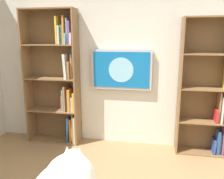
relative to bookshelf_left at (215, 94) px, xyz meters
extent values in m
cube|color=silver|center=(1.29, -0.17, 0.44)|extent=(4.52, 0.06, 2.70)
cube|color=brown|center=(0.50, 0.02, 0.08)|extent=(0.02, 0.28, 1.97)
cube|color=brown|center=(0.10, -0.11, 0.08)|extent=(0.81, 0.01, 1.97)
cube|color=brown|center=(0.10, 0.02, -0.90)|extent=(0.77, 0.27, 0.02)
cube|color=brown|center=(0.10, 0.02, -0.41)|extent=(0.77, 0.27, 0.02)
cube|color=brown|center=(0.10, 0.02, 0.08)|extent=(0.77, 0.27, 0.02)
cube|color=brown|center=(0.10, 0.02, 0.57)|extent=(0.77, 0.27, 0.02)
cube|color=brown|center=(0.10, 0.02, 1.05)|extent=(0.77, 0.27, 0.02)
cube|color=#7D487C|center=(-0.16, 0.02, -0.68)|extent=(0.02, 0.20, 0.42)
cube|color=#347247|center=(-0.12, 0.02, -0.74)|extent=(0.02, 0.15, 0.30)
cube|color=#2B4A8B|center=(-0.09, 0.04, -0.71)|extent=(0.04, 0.15, 0.36)
cube|color=#2E478C|center=(-0.05, 0.01, -0.79)|extent=(0.04, 0.21, 0.20)
cube|color=orange|center=(-0.12, 0.02, -0.19)|extent=(0.03, 0.14, 0.41)
cube|color=silver|center=(-0.09, 0.04, -0.21)|extent=(0.02, 0.20, 0.38)
cube|color=#946741|center=(-0.06, 0.02, -0.18)|extent=(0.02, 0.18, 0.44)
cube|color=#B72829|center=(-0.03, 0.03, -0.31)|extent=(0.03, 0.21, 0.19)
cube|color=brown|center=(2.05, 0.02, 0.15)|extent=(0.02, 0.28, 2.12)
cube|color=brown|center=(2.88, 0.02, 0.15)|extent=(0.02, 0.28, 2.12)
cube|color=brown|center=(2.47, -0.11, 0.15)|extent=(0.85, 0.01, 2.12)
cube|color=brown|center=(2.47, 0.02, -0.90)|extent=(0.81, 0.27, 0.02)
cube|color=brown|center=(2.47, 0.02, -0.37)|extent=(0.81, 0.27, 0.02)
cube|color=brown|center=(2.47, 0.02, 0.15)|extent=(0.81, 0.27, 0.02)
cube|color=brown|center=(2.47, 0.02, 0.68)|extent=(0.81, 0.27, 0.02)
cube|color=brown|center=(2.47, 0.02, 1.20)|extent=(0.81, 0.27, 0.02)
cube|color=silver|center=(2.08, 0.04, -0.67)|extent=(0.02, 0.23, 0.43)
cube|color=olive|center=(2.12, 0.04, -0.65)|extent=(0.02, 0.18, 0.48)
cube|color=orange|center=(2.14, 0.03, -0.76)|extent=(0.02, 0.14, 0.25)
cube|color=orange|center=(2.18, 0.03, -0.70)|extent=(0.03, 0.12, 0.38)
cube|color=#23539F|center=(2.21, 0.02, -0.68)|extent=(0.04, 0.21, 0.41)
cube|color=gold|center=(2.09, 0.03, -0.21)|extent=(0.03, 0.18, 0.30)
cube|color=beige|center=(2.13, 0.03, -0.25)|extent=(0.03, 0.17, 0.23)
cube|color=orange|center=(2.17, 0.02, -0.19)|extent=(0.04, 0.22, 0.35)
cube|color=#2D5594|center=(2.20, 0.03, -0.23)|extent=(0.02, 0.16, 0.27)
cube|color=#A3693B|center=(2.24, 0.02, -0.16)|extent=(0.03, 0.23, 0.40)
cube|color=#60A3AC|center=(2.27, 0.04, -0.19)|extent=(0.02, 0.15, 0.35)
cube|color=#B43D27|center=(2.30, 0.02, -0.24)|extent=(0.03, 0.13, 0.24)
cube|color=#2B468A|center=(2.09, 0.02, 0.40)|extent=(0.03, 0.14, 0.47)
cube|color=orange|center=(2.12, 0.02, 0.35)|extent=(0.02, 0.12, 0.38)
cube|color=#9D754D|center=(2.16, 0.02, 0.30)|extent=(0.04, 0.22, 0.27)
cube|color=silver|center=(2.20, 0.04, 0.35)|extent=(0.06, 0.22, 0.38)
cube|color=silver|center=(2.09, 0.04, 0.77)|extent=(0.03, 0.23, 0.17)
cube|color=#81458F|center=(2.12, 0.03, 0.86)|extent=(0.04, 0.20, 0.34)
cube|color=#62A2AA|center=(2.16, 0.03, 0.88)|extent=(0.02, 0.16, 0.38)
cube|color=#69A5A3|center=(2.18, 0.03, 0.77)|extent=(0.04, 0.20, 0.17)
cube|color=orange|center=(2.22, 0.02, 0.89)|extent=(0.03, 0.18, 0.42)
cube|color=#3A7648|center=(2.25, 0.02, 0.83)|extent=(0.03, 0.16, 0.28)
cube|color=silver|center=(2.29, 0.02, 0.82)|extent=(0.03, 0.21, 0.27)
cube|color=gold|center=(2.32, 0.03, 0.89)|extent=(0.02, 0.18, 0.40)
cube|color=#B7B7BC|center=(1.37, -0.09, 0.31)|extent=(0.93, 0.06, 0.61)
cube|color=#146BB2|center=(1.37, -0.05, 0.31)|extent=(0.86, 0.01, 0.54)
cylinder|color=#8CCCEA|center=(1.37, -0.05, 0.31)|extent=(0.38, 0.00, 0.38)
ellipsoid|color=silver|center=(1.28, 2.41, 0.07)|extent=(0.27, 0.27, 0.27)
sphere|color=silver|center=(1.28, 2.34, 0.14)|extent=(0.13, 0.13, 0.13)
cone|color=silver|center=(1.24, 2.34, 0.19)|extent=(0.06, 0.06, 0.07)
cone|color=silver|center=(1.31, 2.34, 0.19)|extent=(0.06, 0.06, 0.07)
cone|color=beige|center=(1.24, 2.35, 0.18)|extent=(0.03, 0.03, 0.05)
cone|color=beige|center=(1.31, 2.35, 0.18)|extent=(0.03, 0.03, 0.05)
camera|label=1|loc=(0.87, 3.42, 0.79)|focal=37.21mm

